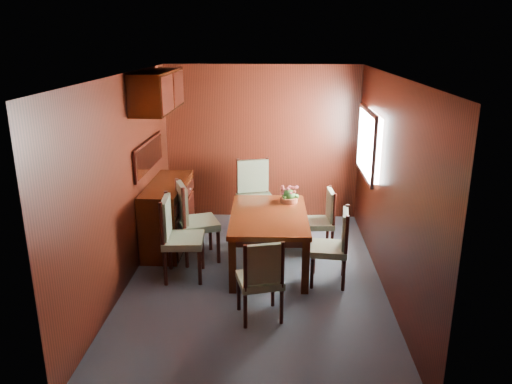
{
  "coord_description": "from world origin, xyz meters",
  "views": [
    {
      "loc": [
        0.26,
        -5.4,
        2.8
      ],
      "look_at": [
        0.0,
        0.17,
        1.05
      ],
      "focal_mm": 35.0,
      "sensor_mm": 36.0,
      "label": 1
    }
  ],
  "objects_px": {
    "chair_right_near": "(335,243)",
    "flower_centerpiece": "(289,194)",
    "sideboard": "(168,214)",
    "chair_head": "(261,276)",
    "chair_left_near": "(177,233)",
    "dining_table": "(269,221)"
  },
  "relations": [
    {
      "from": "chair_right_near",
      "to": "flower_centerpiece",
      "type": "height_order",
      "value": "flower_centerpiece"
    },
    {
      "from": "sideboard",
      "to": "chair_head",
      "type": "height_order",
      "value": "chair_head"
    },
    {
      "from": "sideboard",
      "to": "chair_left_near",
      "type": "height_order",
      "value": "chair_left_near"
    },
    {
      "from": "chair_left_near",
      "to": "flower_centerpiece",
      "type": "bearing_deg",
      "value": 116.68
    },
    {
      "from": "chair_right_near",
      "to": "flower_centerpiece",
      "type": "distance_m",
      "value": 1.06
    },
    {
      "from": "dining_table",
      "to": "chair_head",
      "type": "height_order",
      "value": "chair_head"
    },
    {
      "from": "chair_left_near",
      "to": "chair_right_near",
      "type": "xyz_separation_m",
      "value": [
        1.87,
        -0.06,
        -0.06
      ]
    },
    {
      "from": "sideboard",
      "to": "chair_right_near",
      "type": "bearing_deg",
      "value": -25.07
    },
    {
      "from": "sideboard",
      "to": "chair_head",
      "type": "distance_m",
      "value": 2.32
    },
    {
      "from": "chair_left_near",
      "to": "chair_head",
      "type": "bearing_deg",
      "value": 44.09
    },
    {
      "from": "sideboard",
      "to": "dining_table",
      "type": "distance_m",
      "value": 1.54
    },
    {
      "from": "sideboard",
      "to": "dining_table",
      "type": "height_order",
      "value": "sideboard"
    },
    {
      "from": "dining_table",
      "to": "chair_right_near",
      "type": "height_order",
      "value": "chair_right_near"
    },
    {
      "from": "flower_centerpiece",
      "to": "chair_right_near",
      "type": "bearing_deg",
      "value": -58.39
    },
    {
      "from": "sideboard",
      "to": "chair_left_near",
      "type": "distance_m",
      "value": 1.02
    },
    {
      "from": "sideboard",
      "to": "flower_centerpiece",
      "type": "height_order",
      "value": "flower_centerpiece"
    },
    {
      "from": "sideboard",
      "to": "chair_left_near",
      "type": "relative_size",
      "value": 1.37
    },
    {
      "from": "chair_right_near",
      "to": "flower_centerpiece",
      "type": "bearing_deg",
      "value": 38.0
    },
    {
      "from": "dining_table",
      "to": "chair_left_near",
      "type": "height_order",
      "value": "chair_left_near"
    },
    {
      "from": "chair_left_near",
      "to": "chair_right_near",
      "type": "height_order",
      "value": "chair_left_near"
    },
    {
      "from": "dining_table",
      "to": "chair_head",
      "type": "xyz_separation_m",
      "value": [
        -0.05,
        -1.27,
        -0.1
      ]
    },
    {
      "from": "chair_right_near",
      "to": "flower_centerpiece",
      "type": "relative_size",
      "value": 3.7
    }
  ]
}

